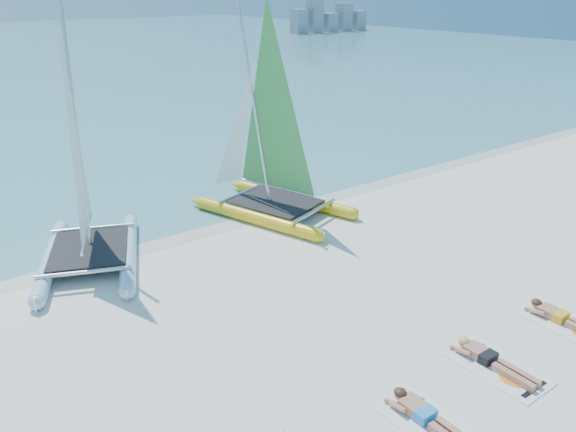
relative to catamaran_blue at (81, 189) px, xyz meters
name	(u,v)px	position (x,y,z in m)	size (l,w,h in m)	color
ground	(285,318)	(2.49, -5.31, -2.00)	(140.00, 140.00, 0.00)	silver
wet_sand_strip	(174,235)	(2.49, 0.19, -1.99)	(140.00, 1.40, 0.01)	silver
distant_skyline	(328,19)	(56.20, 56.69, -0.06)	(14.00, 2.00, 5.00)	#90959E
catamaran_blue	(81,189)	(0.00, 0.00, 0.00)	(4.06, 5.43, 6.69)	#C2DCFF
catamaran_yellow	(262,146)	(5.67, 0.24, 0.17)	(3.87, 5.55, 6.89)	yellow
towel_b	(436,429)	(2.52, -9.49, -1.99)	(1.00, 1.85, 0.02)	silver
sunbather_b	(427,417)	(2.52, -9.30, -1.88)	(0.37, 1.73, 0.26)	tan
towel_c	(498,369)	(4.70, -9.16, -1.99)	(1.00, 1.85, 0.02)	silver
sunbather_c	(490,359)	(4.70, -8.97, -1.88)	(0.37, 1.73, 0.26)	tan
towel_d	(570,326)	(7.21, -9.22, -1.99)	(1.00, 1.85, 0.02)	silver
sunbather_d	(562,318)	(7.21, -9.03, -1.88)	(0.37, 1.73, 0.26)	tan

